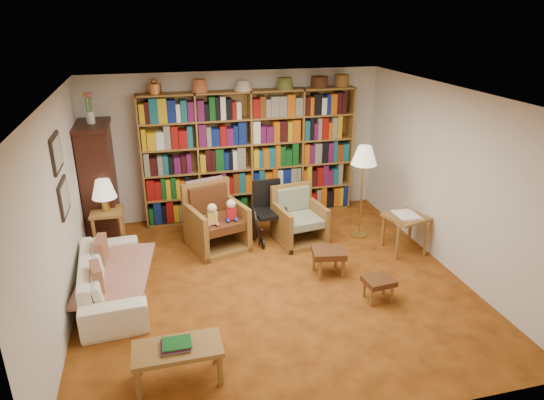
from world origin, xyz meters
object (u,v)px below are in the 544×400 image
object	(u,v)px
wheelchair	(269,213)
coffee_table	(178,351)
footstool_a	(329,254)
footstool_b	(379,282)
armchair_sage	(298,220)
side_table_lamp	(108,221)
sofa	(112,277)
armchair_leather	(216,221)
floor_lamp	(364,159)
side_table_papers	(406,221)

from	to	relation	value
wheelchair	coffee_table	world-z (taller)	wheelchair
wheelchair	footstool_a	distance (m)	1.45
wheelchair	footstool_b	world-z (taller)	wheelchair
armchair_sage	footstool_a	bearing A→B (deg)	-85.46
footstool_a	side_table_lamp	bearing A→B (deg)	154.10
footstool_a	sofa	bearing A→B (deg)	177.08
armchair_leather	wheelchair	distance (m)	0.86
armchair_leather	coffee_table	xyz separation A→B (m)	(-0.78, -2.85, -0.07)
armchair_sage	side_table_lamp	bearing A→B (deg)	174.31
floor_lamp	sofa	bearing A→B (deg)	-166.84
side_table_lamp	wheelchair	distance (m)	2.44
armchair_leather	floor_lamp	bearing A→B (deg)	-6.24
sofa	side_table_lamp	bearing A→B (deg)	0.58
wheelchair	footstool_a	size ratio (longest dim) A/B	1.86
side_table_papers	coffee_table	size ratio (longest dim) A/B	0.76
armchair_sage	side_table_papers	bearing A→B (deg)	-28.04
armchair_sage	wheelchair	xyz separation A→B (m)	(-0.43, 0.20, 0.09)
side_table_papers	coffee_table	xyz separation A→B (m)	(-3.50, -1.96, -0.15)
wheelchair	armchair_leather	bearing A→B (deg)	-175.29
wheelchair	floor_lamp	distance (m)	1.70
side_table_lamp	armchair_leather	bearing A→B (deg)	-5.73
armchair_leather	footstool_a	size ratio (longest dim) A/B	2.06
armchair_sage	coffee_table	distance (m)	3.41
footstool_b	coffee_table	bearing A→B (deg)	-162.13
footstool_a	coffee_table	size ratio (longest dim) A/B	0.58
side_table_lamp	footstool_a	distance (m)	3.29
footstool_a	coffee_table	world-z (taller)	coffee_table
footstool_b	armchair_leather	bearing A→B (deg)	130.76
footstool_a	coffee_table	xyz separation A→B (m)	(-2.15, -1.58, 0.03)
sofa	footstool_b	size ratio (longest dim) A/B	4.87
wheelchair	floor_lamp	xyz separation A→B (m)	(1.43, -0.32, 0.87)
armchair_leather	side_table_papers	bearing A→B (deg)	-18.20
side_table_lamp	armchair_sage	world-z (taller)	armchair_sage
wheelchair	sofa	bearing A→B (deg)	-152.79
floor_lamp	coffee_table	size ratio (longest dim) A/B	1.73
side_table_lamp	footstool_a	size ratio (longest dim) A/B	1.34
side_table_lamp	coffee_table	world-z (taller)	side_table_lamp
sofa	coffee_table	size ratio (longest dim) A/B	2.19
side_table_papers	side_table_lamp	bearing A→B (deg)	166.24
sofa	wheelchair	world-z (taller)	wheelchair
floor_lamp	footstool_b	bearing A→B (deg)	-106.41
floor_lamp	footstool_a	xyz separation A→B (m)	(-0.91, -1.02, -0.99)
armchair_sage	side_table_papers	size ratio (longest dim) A/B	1.31
sofa	footstool_a	distance (m)	2.85
footstool_b	wheelchair	bearing A→B (deg)	113.19
armchair_leather	armchair_sage	bearing A→B (deg)	-5.65
footstool_a	footstool_b	distance (m)	0.85
side_table_papers	footstool_b	distance (m)	1.51
armchair_leather	armchair_sage	size ratio (longest dim) A/B	1.19
armchair_leather	footstool_a	xyz separation A→B (m)	(1.37, -1.27, -0.10)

